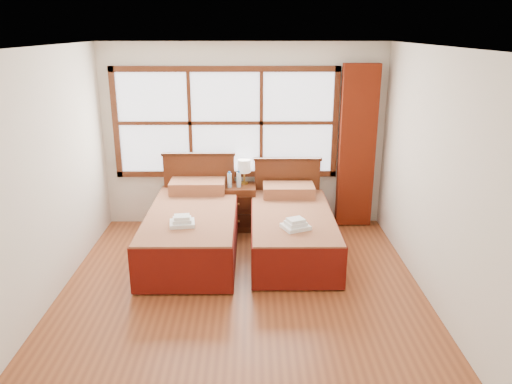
{
  "coord_description": "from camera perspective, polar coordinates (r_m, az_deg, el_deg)",
  "views": [
    {
      "loc": [
        0.12,
        -4.75,
        2.77
      ],
      "look_at": [
        0.16,
        0.7,
        0.97
      ],
      "focal_mm": 35.0,
      "sensor_mm": 36.0,
      "label": 1
    }
  ],
  "objects": [
    {
      "name": "window",
      "position": [
        7.08,
        -3.48,
        7.9
      ],
      "size": [
        3.16,
        0.06,
        1.56
      ],
      "color": "white",
      "rests_on": "wall_back"
    },
    {
      "name": "curtain",
      "position": [
        7.19,
        11.47,
        5.05
      ],
      "size": [
        0.5,
        0.16,
        2.3
      ],
      "primitive_type": "cube",
      "color": "maroon",
      "rests_on": "wall_back"
    },
    {
      "name": "wall_right",
      "position": [
        5.31,
        20.3,
        1.04
      ],
      "size": [
        0.0,
        4.5,
        4.5
      ],
      "primitive_type": "plane",
      "rotation": [
        1.57,
        0.0,
        -1.57
      ],
      "color": "silver",
      "rests_on": "floor"
    },
    {
      "name": "wall_back",
      "position": [
        7.15,
        -1.42,
        6.39
      ],
      "size": [
        4.0,
        0.0,
        4.0
      ],
      "primitive_type": "plane",
      "rotation": [
        1.57,
        0.0,
        0.0
      ],
      "color": "silver",
      "rests_on": "floor"
    },
    {
      "name": "bed_left",
      "position": [
        6.47,
        -7.21,
        -4.05
      ],
      "size": [
        1.11,
        2.16,
        1.09
      ],
      "color": "#37170B",
      "rests_on": "floor"
    },
    {
      "name": "bottle_near",
      "position": [
        6.97,
        -3.05,
        1.36
      ],
      "size": [
        0.06,
        0.06,
        0.23
      ],
      "color": "silver",
      "rests_on": "nightstand"
    },
    {
      "name": "towels_right",
      "position": [
        5.84,
        4.55,
        -3.73
      ],
      "size": [
        0.37,
        0.35,
        0.12
      ],
      "rotation": [
        0.0,
        0.0,
        0.41
      ],
      "color": "white",
      "rests_on": "bed_right"
    },
    {
      "name": "wall_left",
      "position": [
        5.4,
        -23.55,
        0.91
      ],
      "size": [
        0.0,
        4.5,
        4.5
      ],
      "primitive_type": "plane",
      "rotation": [
        1.57,
        0.0,
        1.57
      ],
      "color": "silver",
      "rests_on": "floor"
    },
    {
      "name": "floor",
      "position": [
        5.5,
        -1.67,
        -12.01
      ],
      "size": [
        4.5,
        4.5,
        0.0
      ],
      "primitive_type": "plane",
      "color": "brown",
      "rests_on": "ground"
    },
    {
      "name": "towels_left",
      "position": [
        5.87,
        -8.44,
        -3.34
      ],
      "size": [
        0.32,
        0.29,
        0.12
      ],
      "rotation": [
        0.0,
        0.0,
        0.14
      ],
      "color": "white",
      "rests_on": "bed_left"
    },
    {
      "name": "nightstand",
      "position": [
        7.17,
        -1.96,
        -1.72
      ],
      "size": [
        0.48,
        0.47,
        0.64
      ],
      "color": "#512411",
      "rests_on": "floor"
    },
    {
      "name": "ceiling",
      "position": [
        4.75,
        -1.97,
        16.21
      ],
      "size": [
        4.5,
        4.5,
        0.0
      ],
      "primitive_type": "plane",
      "rotation": [
        3.14,
        0.0,
        0.0
      ],
      "color": "white",
      "rests_on": "wall_back"
    },
    {
      "name": "bottle_far",
      "position": [
        6.99,
        -1.98,
        1.43
      ],
      "size": [
        0.06,
        0.06,
        0.24
      ],
      "color": "silver",
      "rests_on": "nightstand"
    },
    {
      "name": "lamp",
      "position": [
        7.09,
        -1.36,
        2.9
      ],
      "size": [
        0.18,
        0.18,
        0.35
      ],
      "color": "gold",
      "rests_on": "nightstand"
    },
    {
      "name": "bed_right",
      "position": [
        6.45,
        4.09,
        -4.22
      ],
      "size": [
        1.04,
        2.06,
        1.01
      ],
      "color": "#37170B",
      "rests_on": "floor"
    }
  ]
}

